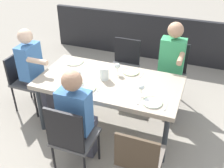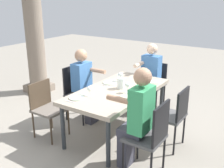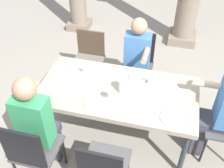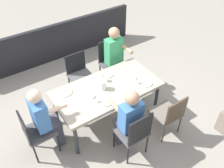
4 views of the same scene
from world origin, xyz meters
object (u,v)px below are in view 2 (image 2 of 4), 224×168
chair_head_east (154,81)px  diner_man_white (149,75)px  plate_1 (128,97)px  plate_2 (110,83)px  water_pitcher (121,84)px  diner_guest_third (137,117)px  plate_0 (77,98)px  wine_glass_1 (127,85)px  dining_table (118,93)px  plate_3 (153,81)px  wine_glass_2 (120,75)px  chair_west_south (151,134)px  stone_column_centre (34,31)px  chair_mid_north (77,89)px  chair_mid_south (173,113)px  wine_glass_0 (89,89)px  diner_woman_green (85,84)px  chair_west_north (46,105)px

chair_head_east → diner_man_white: diner_man_white is taller
plate_1 → plate_2: same height
diner_man_white → water_pitcher: (-1.06, -0.02, 0.14)m
diner_man_white → diner_guest_third: 1.92m
plate_0 → wine_glass_1: 0.76m
dining_table → plate_3: bearing=-24.5°
wine_glass_1 → wine_glass_2: same height
wine_glass_1 → plate_2: bearing=63.4°
chair_west_south → stone_column_centre: (1.34, 3.46, 0.81)m
dining_table → chair_mid_north: 0.91m
diner_man_white → stone_column_centre: stone_column_centre is taller
plate_0 → dining_table: bearing=-24.1°
plate_1 → chair_mid_south: bearing=-64.5°
chair_mid_north → wine_glass_2: 0.83m
wine_glass_0 → wine_glass_2: bearing=-0.8°
plate_1 → wine_glass_2: (0.55, 0.47, 0.11)m
chair_head_east → wine_glass_2: wine_glass_2 is taller
chair_west_south → diner_woman_green: size_ratio=0.75×
chair_west_south → chair_head_east: 2.18m
chair_west_north → wine_glass_2: 1.29m
stone_column_centre → plate_1: 3.05m
diner_woman_green → wine_glass_2: diner_woman_green is taller
chair_west_south → stone_column_centre: bearing=68.8°
wine_glass_2 → plate_3: bearing=-57.3°
dining_table → chair_head_east: (1.33, 0.00, -0.17)m
dining_table → chair_west_south: bearing=-126.4°
diner_man_white → stone_column_centre: size_ratio=0.46×
dining_table → chair_west_south: chair_west_south is taller
stone_column_centre → diner_woman_green: bearing=-107.9°
chair_west_north → plate_1: (0.46, -1.18, 0.25)m
chair_head_east → plate_2: size_ratio=3.69×
stone_column_centre → chair_mid_north: bearing=-109.8°
chair_head_east → diner_woman_green: diner_woman_green is taller
wine_glass_0 → chair_west_south: bearing=-99.9°
wine_glass_0 → plate_1: bearing=-60.4°
chair_mid_north → plate_2: (0.11, -0.62, 0.21)m
diner_guest_third → plate_2: (0.85, 0.96, 0.03)m
diner_man_white → plate_0: diner_man_white is taller
chair_west_north → chair_mid_south: chair_mid_south is taller
chair_west_north → wine_glass_2: (1.01, -0.72, 0.35)m
chair_mid_south → water_pitcher: 0.91m
plate_1 → water_pitcher: size_ratio=1.30×
chair_west_south → water_pitcher: size_ratio=5.78×
chair_mid_south → wine_glass_0: chair_mid_south is taller
chair_mid_south → stone_column_centre: size_ratio=0.33×
diner_guest_third → chair_mid_south: bearing=-14.7°
dining_table → chair_west_north: (-0.66, 0.89, -0.17)m
diner_guest_third → wine_glass_1: (0.62, 0.50, 0.13)m
wine_glass_0 → chair_mid_south: bearing=-62.6°
dining_table → chair_west_north: chair_west_north is taller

